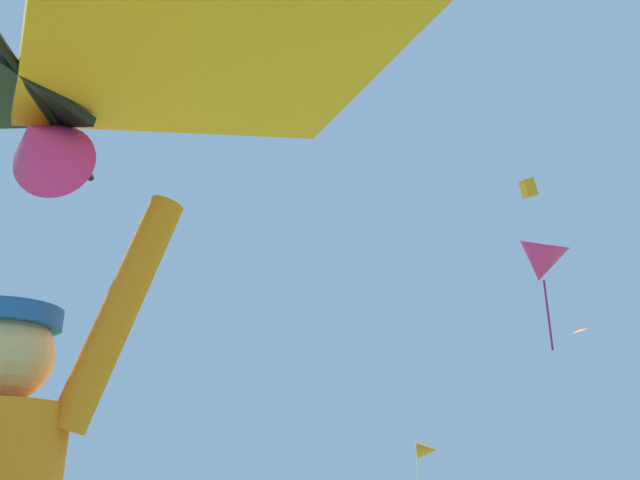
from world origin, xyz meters
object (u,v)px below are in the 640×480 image
at_px(held_stunt_kite, 38,72).
at_px(distant_kite_orange_low_left, 528,188).
at_px(distant_kite_orange_high_right, 580,330).
at_px(marker_flag, 426,458).
at_px(distant_kite_magenta_mid_left, 542,263).
at_px(distant_kite_white_far_center, 393,19).

bearing_deg(held_stunt_kite, distant_kite_orange_low_left, 84.25).
height_order(distant_kite_orange_high_right, marker_flag, distant_kite_orange_high_right).
height_order(distant_kite_orange_high_right, distant_kite_magenta_mid_left, distant_kite_orange_high_right).
bearing_deg(distant_kite_orange_low_left, distant_kite_magenta_mid_left, -92.97).
bearing_deg(distant_kite_orange_high_right, distant_kite_white_far_center, -134.52).
bearing_deg(distant_kite_orange_low_left, distant_kite_orange_high_right, 47.39).
relative_size(distant_kite_white_far_center, distant_kite_magenta_mid_left, 0.47).
relative_size(held_stunt_kite, distant_kite_orange_low_left, 2.04).
bearing_deg(distant_kite_magenta_mid_left, marker_flag, -169.60).
xyz_separation_m(held_stunt_kite, distant_kite_orange_low_left, (2.71, 26.97, 11.48)).
bearing_deg(distant_kite_white_far_center, marker_flag, -80.89).
distance_m(distant_kite_orange_low_left, marker_flag, 22.07).
distance_m(distant_kite_orange_high_right, distant_kite_magenta_mid_left, 19.79).
bearing_deg(distant_kite_orange_low_left, marker_flag, -98.99).
relative_size(distant_kite_magenta_mid_left, marker_flag, 1.06).
distance_m(distant_kite_orange_high_right, marker_flag, 21.10).
bearing_deg(distant_kite_orange_high_right, held_stunt_kite, -98.33).
distance_m(distant_kite_white_far_center, marker_flag, 23.06).
height_order(held_stunt_kite, marker_flag, held_stunt_kite).
bearing_deg(distant_kite_magenta_mid_left, distant_kite_white_far_center, 107.58).
bearing_deg(marker_flag, distant_kite_orange_low_left, 81.01).
height_order(distant_kite_magenta_mid_left, marker_flag, distant_kite_magenta_mid_left).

